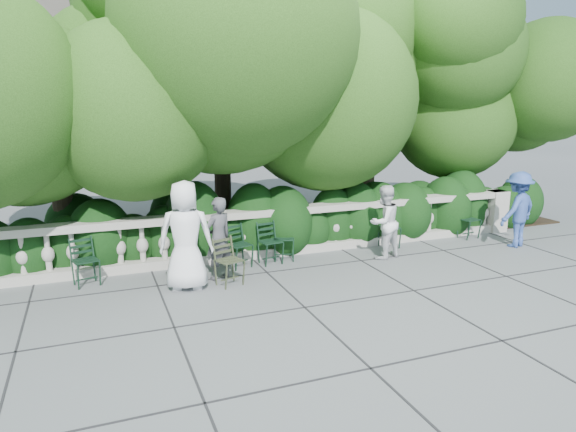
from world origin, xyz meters
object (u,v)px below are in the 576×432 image
object	(u,v)px
chair_a	(90,287)
chair_c	(284,262)
chair_e	(391,249)
chair_f	(472,239)
person_older_blue	(518,209)
chair_d	(274,266)
person_businessman	(186,236)
chair_weathered	(235,287)
person_woman_grey	(218,238)
person_casual_man	(384,222)
chair_b	(244,269)

from	to	relation	value
chair_a	chair_c	size ratio (longest dim) A/B	1.00
chair_e	chair_f	world-z (taller)	same
chair_f	person_older_blue	size ratio (longest dim) A/B	0.51
chair_d	person_businessman	distance (m)	2.12
chair_f	chair_weathered	bearing A→B (deg)	-177.17
person_woman_grey	chair_d	bearing A→B (deg)	172.08
chair_d	chair_a	bearing A→B (deg)	171.78
chair_weathered	person_casual_man	xyz separation A→B (m)	(3.28, 0.56, 0.75)
chair_f	person_businessman	distance (m)	6.86
chair_weathered	person_woman_grey	world-z (taller)	person_woman_grey
chair_c	person_businessman	bearing A→B (deg)	-139.80
chair_f	person_casual_man	xyz separation A→B (m)	(-2.71, -0.48, 0.75)
chair_e	person_older_blue	size ratio (longest dim) A/B	0.51
chair_e	person_casual_man	bearing A→B (deg)	-126.33
chair_d	chair_c	bearing A→B (deg)	19.22
chair_e	chair_weathered	world-z (taller)	same
chair_a	person_woman_grey	bearing A→B (deg)	-24.22
person_woman_grey	person_businessman	bearing A→B (deg)	0.88
chair_b	person_casual_man	size ratio (longest dim) A/B	0.56
chair_e	person_businessman	world-z (taller)	person_businessman
chair_f	person_woman_grey	distance (m)	6.18
chair_b	chair_d	bearing A→B (deg)	-17.27
person_woman_grey	person_casual_man	bearing A→B (deg)	156.14
chair_c	chair_weathered	distance (m)	1.65
chair_c	chair_e	distance (m)	2.50
chair_weathered	person_woman_grey	size ratio (longest dim) A/B	0.56
person_businessman	person_older_blue	xyz separation A→B (m)	(7.21, 0.02, -0.10)
chair_a	chair_c	distance (m)	3.62
chair_e	chair_f	bearing A→B (deg)	9.87
person_businessman	person_older_blue	world-z (taller)	person_businessman
chair_b	person_woman_grey	bearing A→B (deg)	-164.67
chair_b	person_businessman	bearing A→B (deg)	-168.20
chair_a	chair_d	distance (m)	3.36
chair_b	chair_weathered	bearing A→B (deg)	-132.58
chair_b	person_woman_grey	distance (m)	0.99
person_casual_man	chair_c	bearing A→B (deg)	-28.68
chair_f	person_businessman	world-z (taller)	person_businessman
person_casual_man	person_older_blue	bearing A→B (deg)	158.80
person_businessman	person_woman_grey	xyz separation A→B (m)	(0.63, 0.30, -0.18)
chair_c	chair_e	size ratio (longest dim) A/B	1.00
person_casual_man	chair_weathered	bearing A→B (deg)	-6.06
chair_b	chair_a	bearing A→B (deg)	163.11
chair_c	person_older_blue	distance (m)	5.28
chair_a	chair_weathered	bearing A→B (deg)	-36.07
person_casual_man	person_older_blue	distance (m)	3.19
chair_a	person_older_blue	world-z (taller)	person_older_blue
chair_c	person_older_blue	size ratio (longest dim) A/B	0.51
chair_a	person_woman_grey	distance (m)	2.34
chair_c	person_woman_grey	size ratio (longest dim) A/B	0.56
chair_c	person_woman_grey	world-z (taller)	person_woman_grey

